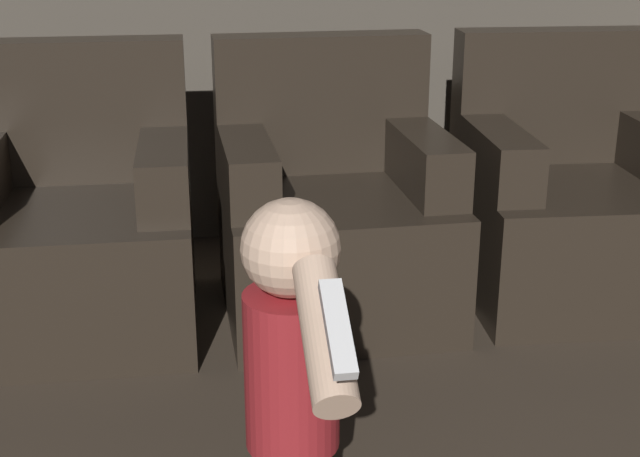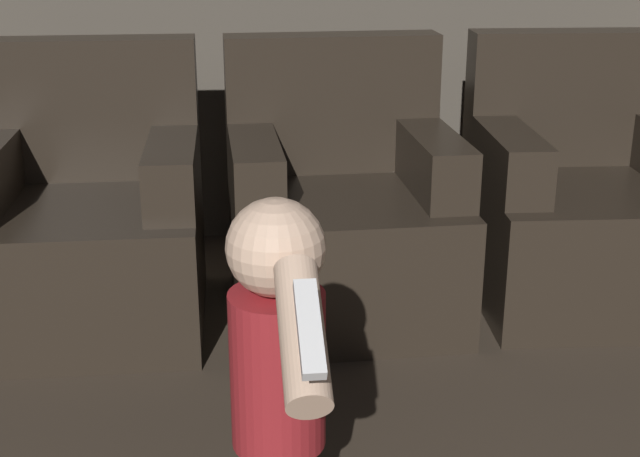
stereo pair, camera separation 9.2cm
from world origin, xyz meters
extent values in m
cube|color=black|center=(-0.68, 3.64, 0.22)|extent=(0.78, 0.77, 0.45)
cube|color=black|center=(-0.68, 3.94, 0.69)|extent=(0.77, 0.17, 0.50)
cube|color=black|center=(-0.38, 3.63, 0.55)|extent=(0.17, 0.60, 0.20)
cube|color=black|center=(0.20, 3.64, 0.22)|extent=(0.78, 0.78, 0.45)
cube|color=black|center=(0.19, 3.94, 0.69)|extent=(0.77, 0.18, 0.50)
cube|color=black|center=(-0.11, 3.63, 0.55)|extent=(0.17, 0.60, 0.20)
cube|color=black|center=(0.50, 3.64, 0.55)|extent=(0.17, 0.60, 0.20)
cube|color=black|center=(1.08, 3.64, 0.22)|extent=(0.81, 0.81, 0.45)
cube|color=black|center=(1.09, 3.94, 0.69)|extent=(0.78, 0.21, 0.50)
cube|color=black|center=(0.77, 3.65, 0.55)|extent=(0.20, 0.61, 0.20)
cylinder|color=maroon|center=(-0.12, 2.31, 0.51)|extent=(0.19, 0.19, 0.33)
sphere|color=beige|center=(-0.12, 2.31, 0.77)|extent=(0.19, 0.19, 0.19)
cylinder|color=beige|center=(-0.15, 2.42, 0.49)|extent=(0.08, 0.08, 0.28)
cylinder|color=beige|center=(-0.10, 2.07, 0.70)|extent=(0.08, 0.28, 0.20)
cube|color=white|center=(-0.10, 1.95, 0.77)|extent=(0.04, 0.16, 0.10)
camera|label=1|loc=(-0.31, 0.76, 1.36)|focal=50.00mm
camera|label=2|loc=(-0.22, 0.75, 1.36)|focal=50.00mm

